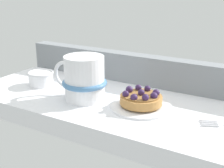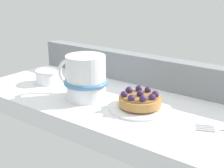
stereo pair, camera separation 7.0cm
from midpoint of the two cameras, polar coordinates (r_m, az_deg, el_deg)
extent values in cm
cube|color=white|center=(73.15, 0.28, -4.87)|extent=(80.58, 31.56, 4.38)
cube|color=gray|center=(82.46, 5.08, 2.34)|extent=(78.97, 4.21, 7.84)
cylinder|color=white|center=(68.93, 2.44, -4.02)|extent=(13.80, 13.80, 0.93)
cylinder|color=white|center=(69.02, 2.44, -4.19)|extent=(7.59, 7.59, 0.47)
cylinder|color=#B77F42|center=(68.41, 2.46, -2.95)|extent=(9.34, 9.34, 1.83)
cylinder|color=olive|center=(68.02, 2.47, -2.12)|extent=(8.22, 8.22, 0.30)
sphere|color=#331E47|center=(67.81, 2.48, -1.64)|extent=(1.52, 1.52, 1.52)
sphere|color=#331E47|center=(66.35, 4.76, -2.23)|extent=(1.59, 1.59, 1.59)
sphere|color=#331E47|center=(68.54, 5.39, -1.54)|extent=(1.58, 1.58, 1.58)
sphere|color=#331E47|center=(70.30, 3.72, -0.91)|extent=(1.45, 1.45, 1.45)
sphere|color=#331E47|center=(70.71, 2.06, -0.72)|extent=(1.48, 1.48, 1.48)
sphere|color=#331E47|center=(69.46, 0.33, -1.09)|extent=(1.66, 1.66, 1.66)
sphere|color=#331E47|center=(66.98, -0.45, -1.90)|extent=(1.53, 1.53, 1.53)
sphere|color=#331E47|center=(65.27, 1.01, -2.54)|extent=(1.58, 1.58, 1.58)
sphere|color=#331E47|center=(64.94, 3.12, -2.55)|extent=(1.51, 1.51, 1.51)
cylinder|color=white|center=(72.56, -7.84, 1.03)|extent=(9.33, 9.33, 10.49)
torus|color=#4C7FB2|center=(72.91, -7.80, 0.17)|extent=(10.57, 10.57, 1.20)
torus|color=white|center=(76.09, -11.22, 1.68)|extent=(6.75, 0.87, 6.75)
cube|color=silver|center=(64.24, 14.30, -6.56)|extent=(3.31, 1.62, 0.60)
cube|color=silver|center=(63.58, 14.37, -6.84)|extent=(3.31, 1.62, 0.60)
cube|color=silver|center=(62.93, 14.45, -7.13)|extent=(3.31, 1.62, 0.60)
cube|color=silver|center=(62.27, 14.53, -7.42)|extent=(3.31, 1.62, 0.60)
cylinder|color=white|center=(85.74, -15.23, 0.84)|extent=(6.46, 6.46, 3.40)
torus|color=silver|center=(85.25, -15.33, 1.92)|extent=(6.93, 6.93, 0.60)
camera|label=1|loc=(0.03, -92.86, -0.97)|focal=49.73mm
camera|label=2|loc=(0.03, 87.14, 0.97)|focal=49.73mm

